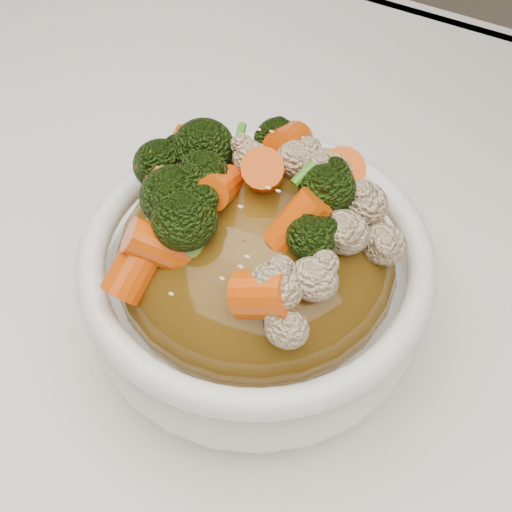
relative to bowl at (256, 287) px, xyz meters
The scene contains 8 objects.
tablecloth 0.08m from the bowl, 159.19° to the right, with size 1.20×0.80×0.04m, color white.
bowl is the anchor object (origin of this frame).
sauce_base 0.03m from the bowl, 45.00° to the right, with size 0.16×0.16×0.09m, color #583B0F.
carrots 0.08m from the bowl, 45.00° to the right, with size 0.16×0.16×0.05m, color #E55207, non-canonical shape.
broccoli 0.08m from the bowl, 45.00° to the right, with size 0.16×0.16×0.04m, color black, non-canonical shape.
cauliflower 0.08m from the bowl, 45.00° to the right, with size 0.16×0.16×0.03m, color beige, non-canonical shape.
scallions 0.09m from the bowl, 90.00° to the right, with size 0.12×0.12×0.02m, color #3A801D, non-canonical shape.
sesame_seeds 0.09m from the bowl, ahead, with size 0.14×0.14×0.01m, color beige, non-canonical shape.
Camera 1 is at (0.16, -0.20, 1.13)m, focal length 50.00 mm.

